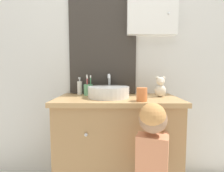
{
  "coord_description": "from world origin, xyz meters",
  "views": [
    {
      "loc": [
        -0.03,
        -1.08,
        1.03
      ],
      "look_at": [
        -0.05,
        0.3,
        0.9
      ],
      "focal_mm": 28.0,
      "sensor_mm": 36.0,
      "label": 1
    }
  ],
  "objects_px": {
    "child_figure": "(152,154)",
    "drinking_cup": "(142,94)",
    "sink_basin": "(109,92)",
    "toothbrush_holder": "(88,89)",
    "teddy_bear": "(160,87)",
    "soap_dispenser": "(80,87)"
  },
  "relations": [
    {
      "from": "soap_dispenser",
      "to": "drinking_cup",
      "type": "bearing_deg",
      "value": -34.91
    },
    {
      "from": "soap_dispenser",
      "to": "drinking_cup",
      "type": "distance_m",
      "value": 0.64
    },
    {
      "from": "sink_basin",
      "to": "toothbrush_holder",
      "type": "height_order",
      "value": "sink_basin"
    },
    {
      "from": "sink_basin",
      "to": "teddy_bear",
      "type": "bearing_deg",
      "value": 4.35
    },
    {
      "from": "child_figure",
      "to": "toothbrush_holder",
      "type": "bearing_deg",
      "value": 129.88
    },
    {
      "from": "toothbrush_holder",
      "to": "teddy_bear",
      "type": "height_order",
      "value": "toothbrush_holder"
    },
    {
      "from": "sink_basin",
      "to": "teddy_bear",
      "type": "distance_m",
      "value": 0.44
    },
    {
      "from": "toothbrush_holder",
      "to": "drinking_cup",
      "type": "bearing_deg",
      "value": -34.99
    },
    {
      "from": "sink_basin",
      "to": "teddy_bear",
      "type": "relative_size",
      "value": 2.26
    },
    {
      "from": "sink_basin",
      "to": "drinking_cup",
      "type": "relative_size",
      "value": 3.96
    },
    {
      "from": "toothbrush_holder",
      "to": "sink_basin",
      "type": "bearing_deg",
      "value": -33.94
    },
    {
      "from": "child_figure",
      "to": "drinking_cup",
      "type": "distance_m",
      "value": 0.41
    },
    {
      "from": "sink_basin",
      "to": "child_figure",
      "type": "xyz_separation_m",
      "value": [
        0.28,
        -0.43,
        -0.33
      ]
    },
    {
      "from": "teddy_bear",
      "to": "sink_basin",
      "type": "bearing_deg",
      "value": -175.65
    },
    {
      "from": "toothbrush_holder",
      "to": "soap_dispenser",
      "type": "height_order",
      "value": "toothbrush_holder"
    },
    {
      "from": "child_figure",
      "to": "teddy_bear",
      "type": "relative_size",
      "value": 4.85
    },
    {
      "from": "sink_basin",
      "to": "drinking_cup",
      "type": "bearing_deg",
      "value": -35.78
    },
    {
      "from": "sink_basin",
      "to": "toothbrush_holder",
      "type": "xyz_separation_m",
      "value": [
        -0.19,
        0.13,
        0.0
      ]
    },
    {
      "from": "toothbrush_holder",
      "to": "soap_dispenser",
      "type": "xyz_separation_m",
      "value": [
        -0.09,
        0.06,
        0.01
      ]
    },
    {
      "from": "teddy_bear",
      "to": "drinking_cup",
      "type": "xyz_separation_m",
      "value": [
        -0.19,
        -0.21,
        -0.03
      ]
    },
    {
      "from": "sink_basin",
      "to": "drinking_cup",
      "type": "height_order",
      "value": "sink_basin"
    },
    {
      "from": "toothbrush_holder",
      "to": "soap_dispenser",
      "type": "bearing_deg",
      "value": 145.47
    }
  ]
}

